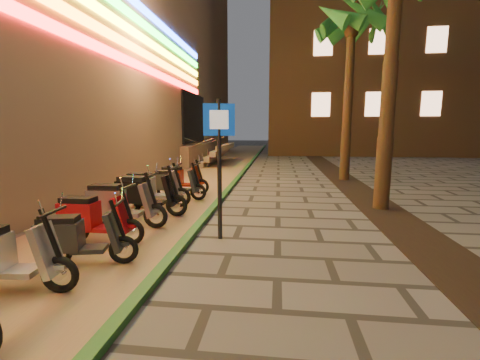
# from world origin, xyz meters

# --- Properties ---
(parking_strip) EXTENTS (3.40, 60.00, 0.01)m
(parking_strip) POSITION_xyz_m (-2.60, 10.00, 0.01)
(parking_strip) COLOR #8C7251
(parking_strip) RESTS_ON ground
(green_curb) EXTENTS (0.18, 60.00, 0.10)m
(green_curb) POSITION_xyz_m (-0.90, 10.00, 0.05)
(green_curb) COLOR #215A23
(green_curb) RESTS_ON ground
(planting_strip) EXTENTS (1.20, 40.00, 0.02)m
(planting_strip) POSITION_xyz_m (3.60, 5.00, 0.01)
(planting_strip) COLOR black
(planting_strip) RESTS_ON ground
(apartment_block) EXTENTS (18.00, 16.06, 25.00)m
(apartment_block) POSITION_xyz_m (9.00, 32.00, 12.50)
(apartment_block) COLOR brown
(apartment_block) RESTS_ON ground
(palm_d) EXTENTS (2.97, 3.02, 7.16)m
(palm_d) POSITION_xyz_m (3.60, 12.00, 5.94)
(palm_d) COLOR #472D19
(palm_d) RESTS_ON ground
(pedestrian_sign) EXTENTS (0.58, 0.17, 2.69)m
(pedestrian_sign) POSITION_xyz_m (-0.30, 4.13, 1.74)
(pedestrian_sign) COLOR black
(pedestrian_sign) RESTS_ON ground
(scooter_6) EXTENTS (1.63, 0.60, 1.15)m
(scooter_6) POSITION_xyz_m (-2.77, 1.71, 0.50)
(scooter_6) COLOR black
(scooter_6) RESTS_ON ground
(scooter_7) EXTENTS (1.50, 0.72, 1.06)m
(scooter_7) POSITION_xyz_m (-2.31, 2.59, 0.46)
(scooter_7) COLOR black
(scooter_7) RESTS_ON ground
(scooter_8) EXTENTS (1.62, 0.57, 1.15)m
(scooter_8) POSITION_xyz_m (-2.65, 3.60, 0.50)
(scooter_8) COLOR black
(scooter_8) RESTS_ON ground
(scooter_9) EXTENTS (1.74, 0.61, 1.23)m
(scooter_9) POSITION_xyz_m (-2.64, 4.61, 0.54)
(scooter_9) COLOR black
(scooter_9) RESTS_ON ground
(scooter_10) EXTENTS (1.80, 0.63, 1.27)m
(scooter_10) POSITION_xyz_m (-2.51, 5.64, 0.55)
(scooter_10) COLOR black
(scooter_10) RESTS_ON ground
(scooter_11) EXTENTS (1.76, 0.68, 1.24)m
(scooter_11) POSITION_xyz_m (-2.67, 6.47, 0.54)
(scooter_11) COLOR black
(scooter_11) RESTS_ON ground
(scooter_12) EXTENTS (1.64, 0.60, 1.15)m
(scooter_12) POSITION_xyz_m (-2.35, 7.52, 0.50)
(scooter_12) COLOR black
(scooter_12) RESTS_ON ground
(scooter_13) EXTENTS (1.64, 0.57, 1.15)m
(scooter_13) POSITION_xyz_m (-2.48, 8.45, 0.50)
(scooter_13) COLOR black
(scooter_13) RESTS_ON ground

